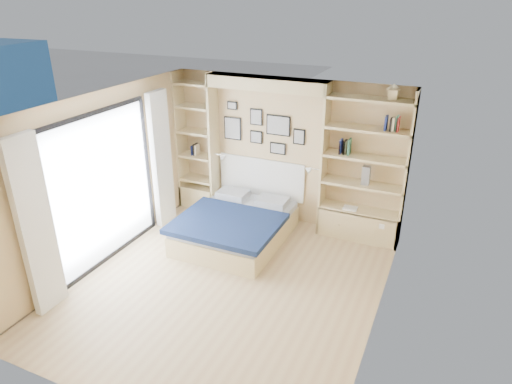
% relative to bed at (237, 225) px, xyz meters
% --- Properties ---
extents(ground, '(4.50, 4.50, 0.00)m').
position_rel_bed_xyz_m(ground, '(0.45, -1.22, -0.26)').
color(ground, tan).
rests_on(ground, ground).
extents(room_shell, '(4.50, 4.50, 4.50)m').
position_rel_bed_xyz_m(room_shell, '(0.06, 0.30, 0.81)').
color(room_shell, tan).
rests_on(room_shell, ground).
extents(bed, '(1.59, 2.00, 1.07)m').
position_rel_bed_xyz_m(bed, '(0.00, 0.00, 0.00)').
color(bed, beige).
rests_on(bed, ground).
extents(photo_gallery, '(1.48, 0.02, 0.82)m').
position_rel_bed_xyz_m(photo_gallery, '(-0.00, 1.00, 1.34)').
color(photo_gallery, black).
rests_on(photo_gallery, ground).
extents(reading_lamps, '(1.92, 0.12, 0.15)m').
position_rel_bed_xyz_m(reading_lamps, '(0.15, 0.78, 0.84)').
color(reading_lamps, silver).
rests_on(reading_lamps, ground).
extents(shelf_decor, '(3.52, 0.23, 2.03)m').
position_rel_bed_xyz_m(shelf_decor, '(1.55, 0.85, 1.42)').
color(shelf_decor, '#B55A28').
rests_on(shelf_decor, ground).
extents(deck, '(3.20, 4.00, 0.05)m').
position_rel_bed_xyz_m(deck, '(-3.15, -1.22, -0.26)').
color(deck, brown).
rests_on(deck, ground).
extents(deck_chair, '(0.58, 0.87, 0.83)m').
position_rel_bed_xyz_m(deck_chair, '(-2.65, -1.23, 0.13)').
color(deck_chair, tan).
rests_on(deck_chair, ground).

